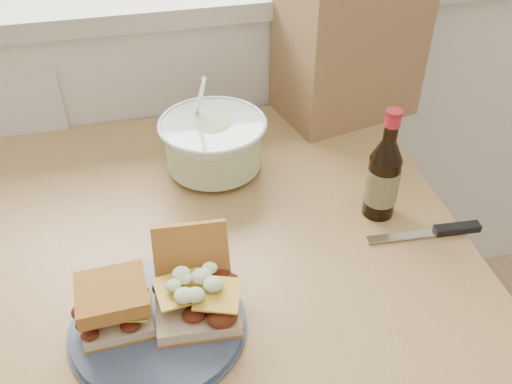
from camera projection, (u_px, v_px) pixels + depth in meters
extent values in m
cube|color=white|center=(166.00, 135.00, 1.68)|extent=(2.40, 0.60, 0.90)
cube|color=tan|center=(220.00, 242.00, 0.99)|extent=(0.86, 0.86, 0.04)
cube|color=tan|center=(57.00, 264.00, 1.43)|extent=(0.06, 0.06, 0.66)
cube|color=tan|center=(338.00, 224.00, 1.55)|extent=(0.06, 0.06, 0.66)
cylinder|color=#3D4963|center=(158.00, 325.00, 0.82)|extent=(0.25, 0.25, 0.02)
cube|color=beige|center=(117.00, 318.00, 0.81)|extent=(0.10, 0.09, 0.02)
cube|color=gold|center=(114.00, 304.00, 0.79)|extent=(0.06, 0.06, 0.00)
cube|color=#A36C2B|center=(112.00, 294.00, 0.78)|extent=(0.10, 0.09, 0.03)
cube|color=beige|center=(197.00, 308.00, 0.82)|extent=(0.13, 0.11, 0.02)
cube|color=gold|center=(196.00, 291.00, 0.80)|extent=(0.07, 0.07, 0.00)
cube|color=#A36C2B|center=(192.00, 257.00, 0.85)|extent=(0.12, 0.09, 0.10)
cone|color=silver|center=(214.00, 147.00, 1.10)|extent=(0.20, 0.20, 0.10)
cylinder|color=silver|center=(214.00, 149.00, 1.11)|extent=(0.18, 0.18, 0.07)
torus|color=silver|center=(212.00, 124.00, 1.07)|extent=(0.21, 0.21, 0.01)
cylinder|color=silver|center=(199.00, 102.00, 1.07)|extent=(0.03, 0.08, 0.14)
cylinder|color=black|center=(381.00, 186.00, 0.99)|extent=(0.06, 0.06, 0.12)
cone|color=black|center=(388.00, 150.00, 0.95)|extent=(0.06, 0.06, 0.04)
cylinder|color=black|center=(392.00, 128.00, 0.92)|extent=(0.02, 0.02, 0.05)
cylinder|color=red|center=(393.00, 120.00, 0.91)|extent=(0.03, 0.03, 0.02)
cylinder|color=maroon|center=(394.00, 113.00, 0.90)|extent=(0.03, 0.03, 0.01)
cylinder|color=#32381C|center=(382.00, 184.00, 0.99)|extent=(0.06, 0.06, 0.07)
cube|color=silver|center=(406.00, 236.00, 0.97)|extent=(0.14, 0.03, 0.00)
cube|color=black|center=(457.00, 229.00, 0.98)|extent=(0.08, 0.03, 0.01)
cube|color=#987849|center=(350.00, 32.00, 1.20)|extent=(0.32, 0.24, 0.37)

